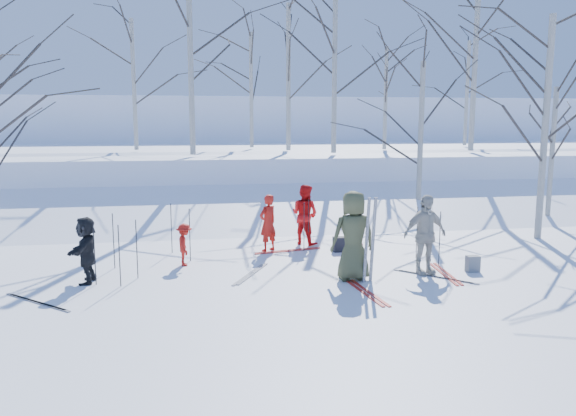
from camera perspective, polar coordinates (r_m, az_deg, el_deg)
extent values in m
plane|color=white|center=(13.19, 1.09, -6.59)|extent=(120.00, 120.00, 0.00)
cube|color=white|center=(19.92, -2.63, -0.85)|extent=(70.00, 9.49, 4.12)
cube|color=white|center=(29.69, -4.99, 4.01)|extent=(70.00, 18.00, 2.20)
cube|color=white|center=(50.57, -6.95, 7.13)|extent=(90.00, 30.00, 6.00)
imported|color=#414529|center=(12.47, 6.64, -2.82)|extent=(1.02, 0.70, 2.00)
imported|color=red|center=(15.19, -2.05, -1.52)|extent=(0.68, 0.63, 1.55)
imported|color=red|center=(16.02, 1.71, -0.66)|extent=(1.05, 1.05, 1.72)
imported|color=red|center=(13.94, -10.47, -3.68)|extent=(0.43, 0.70, 1.04)
imported|color=beige|center=(13.27, 13.74, -2.64)|extent=(1.15, 0.63, 1.85)
imported|color=black|center=(13.00, -19.80, -4.03)|extent=(0.57, 1.40, 1.47)
imported|color=black|center=(14.35, 7.13, -4.41)|extent=(0.48, 0.61, 0.47)
cube|color=silver|center=(12.27, 7.99, -3.29)|extent=(0.12, 0.17, 1.90)
cube|color=silver|center=(12.36, 8.64, -3.21)|extent=(0.09, 0.23, 1.89)
cylinder|color=black|center=(14.06, -17.30, -3.22)|extent=(0.02, 0.02, 1.34)
cylinder|color=black|center=(15.22, 1.64, -1.90)|extent=(0.02, 0.02, 1.34)
cylinder|color=black|center=(14.80, 12.96, -2.44)|extent=(0.02, 0.02, 1.34)
cylinder|color=black|center=(15.77, 2.10, -1.52)|extent=(0.02, 0.02, 1.34)
cylinder|color=black|center=(12.50, -16.75, -4.68)|extent=(0.02, 0.02, 1.34)
cylinder|color=black|center=(14.19, 15.15, -3.01)|extent=(0.02, 0.02, 1.34)
cylinder|color=black|center=(15.28, -11.76, -2.04)|extent=(0.02, 0.02, 1.34)
cylinder|color=black|center=(12.80, -19.05, -4.48)|extent=(0.02, 0.02, 1.34)
cylinder|color=black|center=(13.03, -15.11, -4.06)|extent=(0.02, 0.02, 1.34)
cylinder|color=black|center=(14.34, -9.95, -2.71)|extent=(0.02, 0.02, 1.34)
cube|color=maroon|center=(14.49, 6.88, -4.38)|extent=(0.32, 0.22, 0.42)
cube|color=slate|center=(13.93, 18.25, -5.40)|extent=(0.30, 0.20, 0.38)
cube|color=black|center=(15.28, 5.26, -3.69)|extent=(0.34, 0.24, 0.40)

